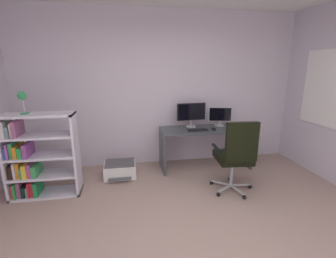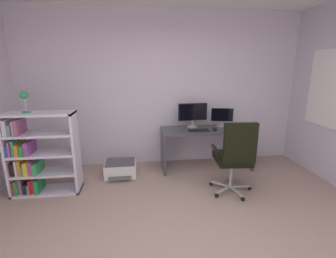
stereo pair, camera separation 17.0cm
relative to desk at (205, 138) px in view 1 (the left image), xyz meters
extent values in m
cube|color=#A3877C|center=(-0.74, -2.01, -0.55)|extent=(5.03, 4.80, 0.02)
cube|color=silver|center=(-0.74, 0.45, 0.84)|extent=(5.03, 0.10, 2.76)
cube|color=#40454B|center=(0.00, 0.00, 0.17)|extent=(1.59, 0.60, 0.04)
cube|color=#40454B|center=(-0.78, 0.00, -0.20)|extent=(0.04, 0.57, 0.69)
cube|color=#40454B|center=(0.78, 0.00, -0.20)|extent=(0.04, 0.57, 0.69)
cylinder|color=#B2B5B7|center=(-0.23, 0.16, 0.19)|extent=(0.18, 0.18, 0.01)
cylinder|color=#B2B5B7|center=(-0.23, 0.16, 0.26)|extent=(0.03, 0.03, 0.13)
cube|color=black|center=(-0.23, 0.16, 0.46)|extent=(0.53, 0.08, 0.31)
cube|color=black|center=(-0.22, 0.14, 0.46)|extent=(0.49, 0.05, 0.28)
cylinder|color=#B2B5B7|center=(0.32, 0.16, 0.19)|extent=(0.18, 0.18, 0.01)
cylinder|color=#B2B5B7|center=(0.32, 0.16, 0.24)|extent=(0.03, 0.03, 0.09)
cube|color=#B7BABC|center=(0.32, 0.16, 0.40)|extent=(0.42, 0.13, 0.26)
cube|color=black|center=(0.31, 0.14, 0.40)|extent=(0.38, 0.10, 0.24)
cube|color=black|center=(-0.18, -0.12, 0.19)|extent=(0.35, 0.15, 0.02)
cube|color=black|center=(0.10, -0.12, 0.20)|extent=(0.07, 0.11, 0.03)
cube|color=#B7BABC|center=(0.27, -0.90, -0.47)|extent=(0.30, 0.05, 0.02)
sphere|color=black|center=(0.42, -0.91, -0.51)|extent=(0.06, 0.06, 0.06)
cube|color=#B7BABC|center=(0.18, -0.75, -0.47)|extent=(0.14, 0.29, 0.02)
sphere|color=black|center=(0.23, -0.61, -0.51)|extent=(0.06, 0.06, 0.06)
cube|color=#B7BABC|center=(0.01, -0.79, -0.47)|extent=(0.25, 0.22, 0.02)
sphere|color=black|center=(-0.11, -0.70, -0.51)|extent=(0.06, 0.06, 0.06)
cube|color=#B7BABC|center=(-0.01, -0.97, -0.47)|extent=(0.27, 0.18, 0.02)
sphere|color=black|center=(-0.14, -1.05, -0.51)|extent=(0.06, 0.06, 0.06)
cube|color=#B7BABC|center=(0.16, -1.04, -0.47)|extent=(0.10, 0.30, 0.02)
sphere|color=black|center=(0.19, -1.18, -0.51)|extent=(0.06, 0.06, 0.06)
cylinder|color=#B7BABC|center=(0.12, -0.89, -0.28)|extent=(0.04, 0.04, 0.39)
cube|color=black|center=(0.12, -0.89, -0.03)|extent=(0.50, 0.53, 0.10)
cube|color=black|center=(0.10, -1.17, 0.29)|extent=(0.43, 0.10, 0.53)
cube|color=black|center=(-0.13, -0.87, 0.12)|extent=(0.07, 0.35, 0.03)
cube|color=black|center=(0.37, -0.91, 0.12)|extent=(0.07, 0.35, 0.03)
cube|color=silver|center=(-2.99, -0.56, 0.05)|extent=(0.03, 0.36, 1.18)
cube|color=silver|center=(-2.09, -0.56, 0.05)|extent=(0.03, 0.36, 1.18)
cube|color=silver|center=(-2.54, -0.56, 0.62)|extent=(0.93, 0.36, 0.03)
cube|color=silver|center=(-2.54, -0.56, -0.53)|extent=(0.93, 0.36, 0.03)
cube|color=silver|center=(-2.54, -0.56, -0.24)|extent=(0.87, 0.36, 0.03)
cube|color=silver|center=(-2.54, -0.56, 0.05)|extent=(0.87, 0.36, 0.03)
cube|color=silver|center=(-2.54, -0.56, 0.34)|extent=(0.87, 0.36, 0.03)
cube|color=#D23C3A|center=(-2.95, -0.55, -0.41)|extent=(0.03, 0.30, 0.19)
cube|color=#2E8C42|center=(-2.92, -0.57, -0.41)|extent=(0.03, 0.31, 0.21)
cube|color=#9A5584|center=(-2.87, -0.56, -0.40)|extent=(0.05, 0.26, 0.22)
cube|color=black|center=(-2.82, -0.56, -0.44)|extent=(0.05, 0.28, 0.15)
cube|color=slate|center=(-2.77, -0.55, -0.44)|extent=(0.03, 0.29, 0.14)
cube|color=red|center=(-2.74, -0.57, -0.41)|extent=(0.02, 0.29, 0.21)
cube|color=#BB2E34|center=(-2.70, -0.57, -0.41)|extent=(0.04, 0.25, 0.21)
cube|color=#218A48|center=(-2.65, -0.57, -0.41)|extent=(0.05, 0.30, 0.20)
cube|color=black|center=(-2.94, -0.57, -0.13)|extent=(0.06, 0.26, 0.18)
cube|color=silver|center=(-2.89, -0.55, -0.11)|extent=(0.03, 0.29, 0.22)
cube|color=orange|center=(-2.84, -0.55, -0.12)|extent=(0.04, 0.28, 0.22)
cube|color=#378654|center=(-2.80, -0.56, -0.15)|extent=(0.03, 0.32, 0.15)
cube|color=yellow|center=(-2.76, -0.55, -0.13)|extent=(0.06, 0.33, 0.19)
cube|color=#9E487F|center=(-2.70, -0.56, -0.13)|extent=(0.05, 0.29, 0.19)
cube|color=#389852|center=(-2.64, -0.56, -0.14)|extent=(0.06, 0.32, 0.16)
cube|color=#2A4CAC|center=(-2.95, -0.56, 0.14)|extent=(0.03, 0.30, 0.15)
cube|color=#9C4B91|center=(-2.92, -0.56, 0.17)|extent=(0.03, 0.31, 0.21)
cube|color=#359B5A|center=(-2.88, -0.56, 0.17)|extent=(0.04, 0.28, 0.21)
cube|color=orange|center=(-2.83, -0.55, 0.14)|extent=(0.05, 0.31, 0.16)
cube|color=green|center=(-2.77, -0.56, 0.13)|extent=(0.06, 0.32, 0.14)
cube|color=#8D4390|center=(-2.71, -0.56, 0.16)|extent=(0.06, 0.31, 0.18)
cube|color=silver|center=(-2.94, -0.55, 0.46)|extent=(0.05, 0.31, 0.21)
cube|color=slate|center=(-2.89, -0.55, 0.43)|extent=(0.05, 0.32, 0.15)
cube|color=beige|center=(-2.84, -0.55, 0.44)|extent=(0.03, 0.28, 0.19)
cube|color=#97537B|center=(-2.80, -0.57, 0.46)|extent=(0.05, 0.31, 0.21)
cylinder|color=#2D9354|center=(-2.69, -0.56, 0.65)|extent=(0.11, 0.11, 0.02)
cylinder|color=silver|center=(-2.69, -0.56, 0.75)|extent=(0.01, 0.01, 0.19)
sphere|color=#2D9354|center=(-2.69, -0.56, 0.88)|extent=(0.11, 0.11, 0.11)
cube|color=white|center=(-1.51, -0.14, -0.43)|extent=(0.51, 0.41, 0.23)
cube|color=#4C4C51|center=(-1.51, -0.14, -0.31)|extent=(0.47, 0.37, 0.02)
cube|color=#4C4C51|center=(-1.51, -0.38, -0.48)|extent=(0.36, 0.10, 0.01)
camera|label=1|loc=(-1.37, -3.96, 1.24)|focal=25.85mm
camera|label=2|loc=(-1.21, -3.99, 1.24)|focal=25.85mm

